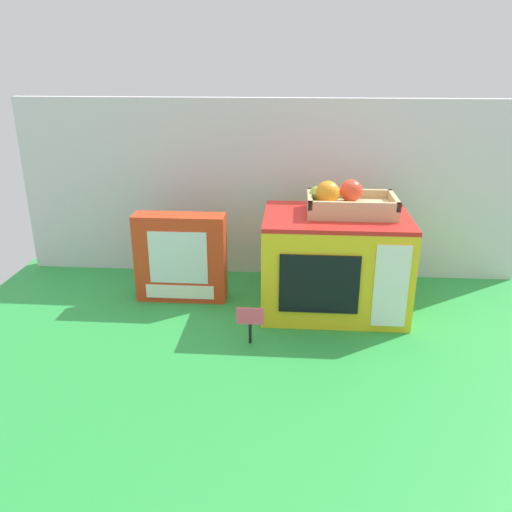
{
  "coord_description": "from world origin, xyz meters",
  "views": [
    {
      "loc": [
        0.09,
        -1.39,
        0.69
      ],
      "look_at": [
        -0.02,
        0.02,
        0.15
      ],
      "focal_mm": 36.67,
      "sensor_mm": 36.0,
      "label": 1
    }
  ],
  "objects": [
    {
      "name": "ground_plane",
      "position": [
        0.0,
        0.0,
        0.0
      ],
      "size": [
        1.7,
        1.7,
        0.0
      ],
      "primitive_type": "plane",
      "color": "green",
      "rests_on": "ground"
    },
    {
      "name": "toy_microwave",
      "position": [
        0.2,
        0.01,
        0.14
      ],
      "size": [
        0.4,
        0.29,
        0.28
      ],
      "color": "yellow",
      "rests_on": "ground"
    },
    {
      "name": "display_back_panel",
      "position": [
        0.0,
        0.27,
        0.29
      ],
      "size": [
        1.61,
        0.03,
        0.57
      ],
      "primitive_type": "cube",
      "color": "silver",
      "rests_on": "ground"
    },
    {
      "name": "cookie_set_box",
      "position": [
        -0.24,
        0.04,
        0.13
      ],
      "size": [
        0.27,
        0.08,
        0.26
      ],
      "color": "red",
      "rests_on": "ground"
    },
    {
      "name": "price_sign",
      "position": [
        -0.02,
        -0.22,
        0.07
      ],
      "size": [
        0.07,
        0.01,
        0.1
      ],
      "color": "black",
      "rests_on": "ground"
    },
    {
      "name": "food_groups_crate",
      "position": [
        0.23,
        0.03,
        0.31
      ],
      "size": [
        0.25,
        0.16,
        0.09
      ],
      "color": "tan",
      "rests_on": "toy_microwave"
    }
  ]
}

